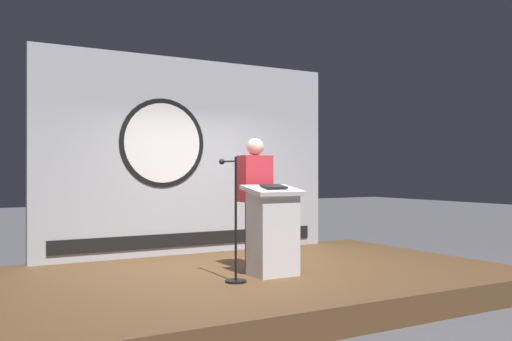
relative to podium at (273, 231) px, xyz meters
name	(u,v)px	position (x,y,z in m)	size (l,w,h in m)	color
ground_plane	(252,296)	(-0.09, 0.34, -0.83)	(40.00, 40.00, 0.00)	#4C4C51
stage_platform	(252,284)	(-0.09, 0.34, -0.68)	(6.40, 4.00, 0.30)	brown
banner_display	(190,157)	(-0.11, 2.19, 0.93)	(4.69, 0.12, 2.94)	#B2B7C1
podium	(273,231)	(0.00, 0.00, 0.00)	(0.64, 0.50, 1.09)	silver
speaker_person	(255,202)	(0.03, 0.48, 0.32)	(0.40, 0.26, 1.66)	black
microphone_stand	(234,238)	(-0.58, -0.10, -0.05)	(0.24, 0.50, 1.41)	black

